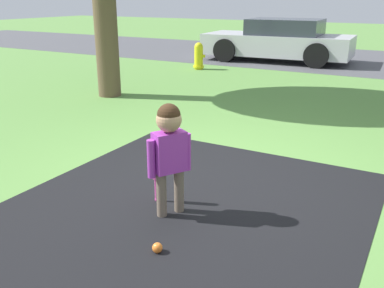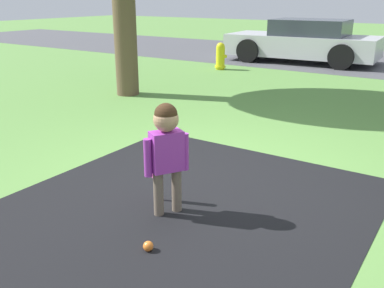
# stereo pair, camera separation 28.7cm
# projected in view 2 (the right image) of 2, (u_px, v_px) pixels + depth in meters

# --- Properties ---
(ground_plane) EXTENTS (60.00, 60.00, 0.00)m
(ground_plane) POSITION_uv_depth(u_px,v_px,m) (215.00, 178.00, 4.67)
(ground_plane) COLOR #5B8C42
(child) EXTENTS (0.28, 0.37, 1.03)m
(child) POSITION_uv_depth(u_px,v_px,m) (166.00, 144.00, 3.70)
(child) COLOR #6B5B4C
(child) RESTS_ON ground
(baseball_bat) EXTENTS (0.06, 0.06, 0.55)m
(baseball_bat) POSITION_uv_depth(u_px,v_px,m) (155.00, 166.00, 4.05)
(baseball_bat) COLOR #E54CA5
(baseball_bat) RESTS_ON ground
(sports_ball) EXTENTS (0.08, 0.08, 0.08)m
(sports_ball) POSITION_uv_depth(u_px,v_px,m) (148.00, 246.00, 3.32)
(sports_ball) COLOR orange
(sports_ball) RESTS_ON ground
(fire_hydrant) EXTENTS (0.33, 0.29, 0.71)m
(fire_hydrant) POSITION_uv_depth(u_px,v_px,m) (220.00, 56.00, 11.43)
(fire_hydrant) COLOR yellow
(fire_hydrant) RESTS_ON ground
(parked_car) EXTENTS (4.41, 2.15, 1.24)m
(parked_car) POSITION_uv_depth(u_px,v_px,m) (304.00, 42.00, 12.61)
(parked_car) COLOR #B7B7BC
(parked_car) RESTS_ON ground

